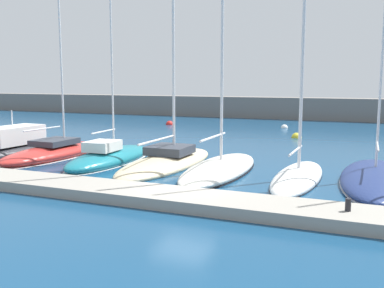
# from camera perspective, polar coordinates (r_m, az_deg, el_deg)

# --- Properties ---
(ground_plane) EXTENTS (120.00, 120.00, 0.00)m
(ground_plane) POSITION_cam_1_polar(r_m,az_deg,el_deg) (19.28, -1.13, -6.58)
(ground_plane) COLOR navy
(dock_pier) EXTENTS (37.15, 2.36, 0.46)m
(dock_pier) POSITION_cam_1_polar(r_m,az_deg,el_deg) (18.05, -2.85, -6.87)
(dock_pier) COLOR gray
(dock_pier) RESTS_ON ground_plane
(breakwater_seawall) EXTENTS (108.00, 3.31, 2.74)m
(breakwater_seawall) POSITION_cam_1_polar(r_m,az_deg,el_deg) (58.27, 15.27, 4.38)
(breakwater_seawall) COLOR slate
(breakwater_seawall) RESTS_ON ground_plane
(motorboat_charcoal_nearest) EXTENTS (3.11, 9.31, 3.26)m
(motorboat_charcoal_nearest) POSITION_cam_1_polar(r_m,az_deg,el_deg) (32.32, -22.02, -0.35)
(motorboat_charcoal_nearest) COLOR #2D2D33
(motorboat_charcoal_nearest) RESTS_ON ground_plane
(sailboat_red_second) EXTENTS (3.09, 8.94, 16.01)m
(sailboat_red_second) POSITION_cam_1_polar(r_m,az_deg,el_deg) (29.80, -17.30, -0.96)
(sailboat_red_second) COLOR #B72D28
(sailboat_red_second) RESTS_ON ground_plane
(sailboat_teal_third) EXTENTS (3.20, 8.61, 17.46)m
(sailboat_teal_third) POSITION_cam_1_polar(r_m,az_deg,el_deg) (27.29, -10.52, -1.64)
(sailboat_teal_third) COLOR #19707F
(sailboat_teal_third) RESTS_ON ground_plane
(sailboat_sand_fourth) EXTENTS (3.34, 10.36, 20.28)m
(sailboat_sand_fourth) POSITION_cam_1_polar(r_m,az_deg,el_deg) (26.06, -3.18, -2.05)
(sailboat_sand_fourth) COLOR beige
(sailboat_sand_fourth) RESTS_ON ground_plane
(sailboat_ivory_fifth) EXTENTS (2.93, 9.26, 19.65)m
(sailboat_ivory_fifth) POSITION_cam_1_polar(r_m,az_deg,el_deg) (23.84, 3.59, -2.94)
(sailboat_ivory_fifth) COLOR silver
(sailboat_ivory_fifth) RESTS_ON ground_plane
(sailboat_white_sixth) EXTENTS (2.18, 8.30, 15.81)m
(sailboat_white_sixth) POSITION_cam_1_polar(r_m,az_deg,el_deg) (22.77, 13.40, -3.82)
(sailboat_white_sixth) COLOR white
(sailboat_white_sixth) RESTS_ON ground_plane
(sailboat_navy_seventh) EXTENTS (3.47, 10.08, 18.16)m
(sailboat_navy_seventh) POSITION_cam_1_polar(r_m,az_deg,el_deg) (23.39, 22.41, -3.99)
(sailboat_navy_seventh) COLOR navy
(sailboat_navy_seventh) RESTS_ON ground_plane
(mooring_buoy_yellow) EXTENTS (0.89, 0.89, 0.89)m
(mooring_buoy_yellow) POSITION_cam_1_polar(r_m,az_deg,el_deg) (39.36, 13.24, 0.77)
(mooring_buoy_yellow) COLOR yellow
(mooring_buoy_yellow) RESTS_ON ground_plane
(mooring_buoy_white) EXTENTS (0.74, 0.74, 0.74)m
(mooring_buoy_white) POSITION_cam_1_polar(r_m,az_deg,el_deg) (47.17, 11.73, 2.01)
(mooring_buoy_white) COLOR white
(mooring_buoy_white) RESTS_ON ground_plane
(mooring_buoy_red) EXTENTS (0.87, 0.87, 0.87)m
(mooring_buoy_red) POSITION_cam_1_polar(r_m,az_deg,el_deg) (49.82, -2.88, 2.49)
(mooring_buoy_red) COLOR red
(mooring_buoy_red) RESTS_ON ground_plane
(dock_bollard) EXTENTS (0.20, 0.20, 0.44)m
(dock_bollard) POSITION_cam_1_polar(r_m,az_deg,el_deg) (16.30, 19.34, -7.35)
(dock_bollard) COLOR black
(dock_bollard) RESTS_ON dock_pier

